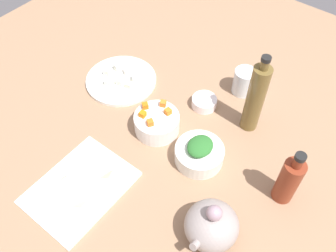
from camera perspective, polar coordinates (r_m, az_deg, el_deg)
tabletop at (r=113.38cm, az=0.00°, el=-2.06°), size 190.00×190.00×3.00cm
cutting_board at (r=104.53cm, az=-13.78°, el=-9.49°), size 28.43×21.65×1.00cm
plate_tofu at (r=129.15cm, az=-7.45°, el=7.25°), size 24.82×24.82×1.20cm
bowl_greens at (r=105.38cm, az=4.97°, el=-4.50°), size 14.37×14.37×5.20cm
bowl_carrots at (r=111.43cm, az=-1.84°, el=0.42°), size 14.06×14.06×6.16cm
bowl_small_side at (r=119.77cm, az=5.77°, el=3.77°), size 8.28×8.28×3.31cm
teapot at (r=91.79cm, az=6.92°, el=-15.39°), size 15.40×13.57×14.24cm
bottle_0 at (r=108.67cm, az=13.72°, el=4.32°), size 5.44×5.44×28.01cm
bottle_1 at (r=99.04cm, az=18.64°, el=-8.16°), size 5.62×5.62×19.48cm
drinking_glass_0 at (r=124.56cm, az=11.97°, el=6.91°), size 7.31×7.31×9.03cm
carrot_cube_0 at (r=111.04cm, az=-3.63°, el=3.23°), size 2.52×2.52×1.80cm
carrot_cube_1 at (r=108.82cm, az=-4.05°, el=1.89°), size 1.96×1.96×1.80cm
carrot_cube_2 at (r=106.55cm, az=-2.85°, el=0.55°), size 2.48×2.48×1.80cm
carrot_cube_3 at (r=111.47cm, az=-0.79°, el=3.60°), size 2.41×2.41×1.80cm
carrot_cube_4 at (r=109.25cm, az=0.01°, el=2.32°), size 2.13×2.13×1.80cm
chopped_greens_mound at (r=102.05cm, az=5.13°, el=-3.21°), size 8.43×7.16×2.98cm
tofu_cube_0 at (r=129.91cm, az=-6.52°, el=8.71°), size 3.08×3.08×2.20cm
tofu_cube_1 at (r=126.73cm, az=-9.50°, el=6.94°), size 2.76×2.76×2.20cm
tofu_cube_2 at (r=126.94cm, az=-5.24°, el=7.62°), size 3.10×3.10×2.20cm
tofu_cube_3 at (r=126.21cm, az=-7.67°, el=7.01°), size 2.59×2.59×2.20cm
tofu_cube_4 at (r=130.52cm, az=-9.62°, el=8.50°), size 2.67×2.67×2.20cm
tofu_cube_5 at (r=124.53cm, az=-6.18°, el=6.46°), size 2.42×2.42×2.20cm
tofu_cube_6 at (r=131.89cm, az=-8.05°, el=9.29°), size 2.53×2.53×2.20cm
dumpling_0 at (r=102.41cm, az=-9.23°, el=-8.34°), size 8.06×7.99×2.17cm
dumpling_1 at (r=99.53cm, az=-13.50°, el=-12.73°), size 7.07×6.77×2.02cm
dumpling_2 at (r=104.44cm, az=-15.88°, el=-8.22°), size 6.66×6.68×3.00cm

